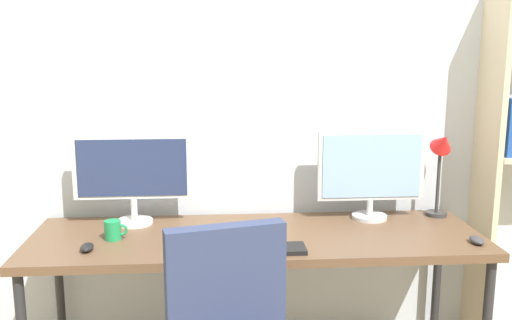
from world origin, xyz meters
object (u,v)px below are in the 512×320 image
monitor_left (133,173)px  keyboard_main (261,249)px  mouse_right_side (477,240)px  desk_lamp (441,157)px  coffee_mug (113,230)px  monitor_right (371,171)px  mouse_left_side (87,247)px  desk (257,245)px

monitor_left → keyboard_main: monitor_left is taller
mouse_right_side → keyboard_main: bearing=-178.3°
desk_lamp → coffee_mug: desk_lamp is taller
desk_lamp → coffee_mug: bearing=-171.7°
monitor_right → mouse_right_side: (0.38, -0.41, -0.24)m
mouse_left_side → mouse_right_side: (1.74, -0.03, 0.00)m
mouse_right_side → mouse_left_side: bearing=178.9°
monitor_left → mouse_right_side: monitor_left is taller
keyboard_main → mouse_left_side: size_ratio=4.08×
coffee_mug → monitor_right: bearing=10.5°
desk → monitor_left: 0.71m
coffee_mug → desk_lamp: bearing=8.3°
desk → coffee_mug: size_ratio=20.10×
monitor_left → mouse_left_side: bearing=-112.2°
desk → mouse_left_side: mouse_left_side is taller
desk → coffee_mug: coffee_mug is taller
desk_lamp → keyboard_main: desk_lamp is taller
mouse_right_side → monitor_right: bearing=132.8°
keyboard_main → monitor_right: bearing=36.4°
monitor_left → desk_lamp: (1.57, 0.00, 0.06)m
keyboard_main → desk_lamp: bearing=24.7°
monitor_left → monitor_right: (1.20, 0.00, -0.01)m
monitor_left → coffee_mug: bearing=-105.4°
monitor_right → keyboard_main: monitor_right is taller
mouse_left_side → coffee_mug: 0.17m
desk → coffee_mug: bearing=-178.1°
monitor_left → mouse_right_side: bearing=-14.6°
desk → keyboard_main: bearing=-90.0°
monitor_left → mouse_left_side: 0.48m
mouse_left_side → keyboard_main: bearing=-4.8°
monitor_right → mouse_right_side: 0.61m
desk_lamp → keyboard_main: bearing=-155.3°
mouse_left_side → mouse_right_side: same height
keyboard_main → monitor_left: bearing=143.6°
monitor_right → keyboard_main: 0.78m
monitor_left → monitor_right: monitor_right is taller
monitor_right → desk: bearing=-160.5°
desk → monitor_right: monitor_right is taller
monitor_left → mouse_left_side: monitor_left is taller
keyboard_main → mouse_left_side: mouse_left_side is taller
keyboard_main → mouse_right_side: bearing=1.7°
desk_lamp → mouse_left_side: 1.79m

